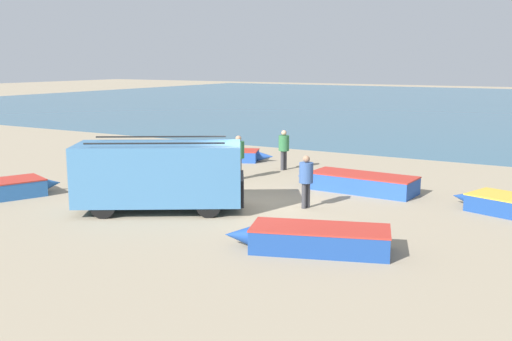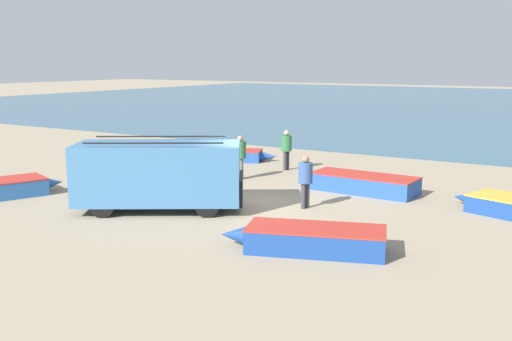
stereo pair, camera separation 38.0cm
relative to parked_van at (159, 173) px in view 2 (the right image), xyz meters
name	(u,v)px [view 2 (the right image)]	position (x,y,z in m)	size (l,w,h in m)	color
ground_plane	(251,206)	(2.15, 1.94, -1.17)	(200.00, 200.00, 0.00)	gray
sea_water	(512,105)	(2.15, 53.94, -1.17)	(120.00, 80.00, 0.01)	#33607A
parked_van	(159,173)	(0.00, 0.00, 0.00)	(5.39, 4.40, 2.25)	teal
fishing_rowboat_0	(360,183)	(4.33, 5.81, -0.86)	(4.60, 1.65, 0.63)	#234CA3
fishing_rowboat_2	(227,155)	(-3.55, 8.96, -0.91)	(4.23, 2.55, 0.52)	#234CA3
fishing_rowboat_3	(310,239)	(5.84, -1.24, -0.87)	(4.18, 2.40, 0.61)	navy
fisherman_0	(240,153)	(-0.58, 5.52, -0.13)	(0.46, 0.46, 1.73)	#5B564C
fisherman_1	(159,158)	(-2.85, 3.29, -0.19)	(0.43, 0.43, 1.64)	navy
fisherman_2	(286,146)	(0.01, 8.23, -0.15)	(0.45, 0.45, 1.71)	#38383D
fisherman_3	(306,177)	(3.77, 2.60, -0.16)	(0.44, 0.44, 1.69)	#38383D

